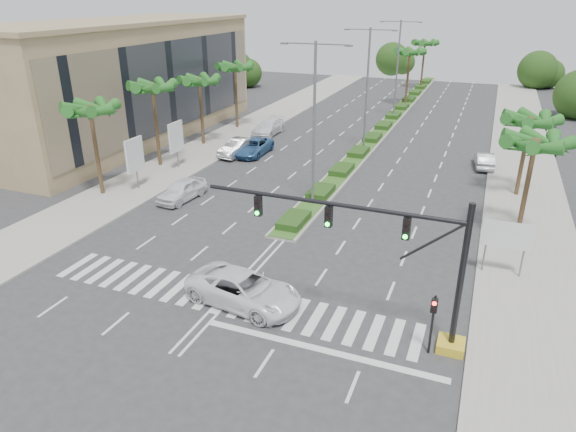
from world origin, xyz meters
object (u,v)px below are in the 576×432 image
(car_right, at_px, (484,160))
(car_crossing, at_px, (244,289))
(car_parked_c, at_px, (253,147))
(car_parked_d, at_px, (268,127))
(car_parked_b, at_px, (238,147))
(car_parked_a, at_px, (182,190))

(car_right, bearing_deg, car_crossing, 62.76)
(car_parked_c, height_order, car_parked_d, car_parked_d)
(car_parked_b, bearing_deg, car_parked_a, -76.04)
(car_parked_d, xyz_separation_m, car_crossing, (12.89, -32.64, 0.04))
(car_parked_d, distance_m, car_crossing, 35.09)
(car_parked_a, distance_m, car_right, 27.73)
(car_parked_b, distance_m, car_right, 23.51)
(car_parked_a, bearing_deg, car_parked_c, 96.02)
(car_parked_b, xyz_separation_m, car_parked_d, (-0.55, 8.78, -0.01))
(car_parked_a, relative_size, car_crossing, 0.77)
(car_right, bearing_deg, car_parked_c, 3.74)
(car_parked_b, height_order, car_parked_c, car_parked_b)
(car_parked_a, xyz_separation_m, car_parked_b, (-1.32, 12.38, 0.02))
(car_parked_a, height_order, car_parked_d, car_parked_d)
(car_parked_a, relative_size, car_parked_d, 0.84)
(car_crossing, bearing_deg, car_parked_a, 53.06)
(car_parked_a, relative_size, car_right, 1.08)
(car_parked_a, distance_m, car_crossing, 15.91)
(car_parked_a, distance_m, car_parked_c, 13.21)
(car_parked_d, bearing_deg, car_parked_c, -76.47)
(car_parked_c, relative_size, car_right, 1.29)
(car_parked_c, distance_m, car_right, 22.11)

